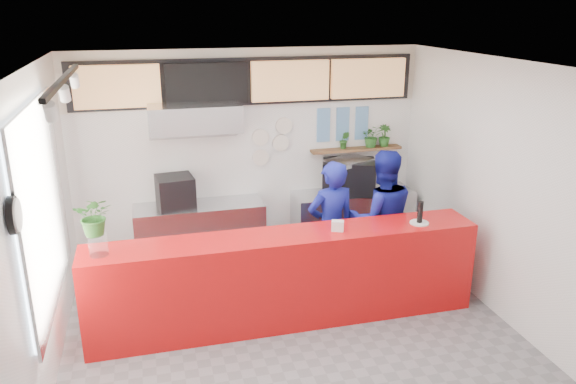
{
  "coord_description": "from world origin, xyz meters",
  "views": [
    {
      "loc": [
        -1.45,
        -5.25,
        3.56
      ],
      "look_at": [
        0.1,
        0.7,
        1.5
      ],
      "focal_mm": 35.0,
      "sensor_mm": 36.0,
      "label": 1
    }
  ],
  "objects_px": {
    "espresso_machine": "(348,176)",
    "staff_center": "(331,228)",
    "service_counter": "(286,278)",
    "panini_oven": "(175,192)",
    "pepper_mill": "(420,212)",
    "staff_right": "(381,219)"
  },
  "relations": [
    {
      "from": "espresso_machine",
      "to": "staff_right",
      "type": "relative_size",
      "value": 0.41
    },
    {
      "from": "panini_oven",
      "to": "espresso_machine",
      "type": "xyz_separation_m",
      "value": [
        2.52,
        0.0,
        0.03
      ]
    },
    {
      "from": "espresso_machine",
      "to": "staff_right",
      "type": "xyz_separation_m",
      "value": [
        0.01,
        -1.21,
        -0.22
      ]
    },
    {
      "from": "service_counter",
      "to": "espresso_machine",
      "type": "relative_size",
      "value": 5.89
    },
    {
      "from": "espresso_machine",
      "to": "pepper_mill",
      "type": "xyz_separation_m",
      "value": [
        0.2,
        -1.87,
        0.1
      ]
    },
    {
      "from": "espresso_machine",
      "to": "pepper_mill",
      "type": "relative_size",
      "value": 2.91
    },
    {
      "from": "panini_oven",
      "to": "pepper_mill",
      "type": "xyz_separation_m",
      "value": [
        2.72,
        -1.87,
        0.13
      ]
    },
    {
      "from": "staff_center",
      "to": "panini_oven",
      "type": "bearing_deg",
      "value": -39.05
    },
    {
      "from": "staff_right",
      "to": "pepper_mill",
      "type": "distance_m",
      "value": 0.76
    },
    {
      "from": "staff_center",
      "to": "pepper_mill",
      "type": "height_order",
      "value": "staff_center"
    },
    {
      "from": "espresso_machine",
      "to": "staff_right",
      "type": "distance_m",
      "value": 1.23
    },
    {
      "from": "service_counter",
      "to": "staff_center",
      "type": "xyz_separation_m",
      "value": [
        0.74,
        0.6,
        0.32
      ]
    },
    {
      "from": "panini_oven",
      "to": "espresso_machine",
      "type": "height_order",
      "value": "espresso_machine"
    },
    {
      "from": "service_counter",
      "to": "panini_oven",
      "type": "xyz_separation_m",
      "value": [
        -1.11,
        1.8,
        0.57
      ]
    },
    {
      "from": "service_counter",
      "to": "pepper_mill",
      "type": "height_order",
      "value": "pepper_mill"
    },
    {
      "from": "service_counter",
      "to": "espresso_machine",
      "type": "distance_m",
      "value": 2.36
    },
    {
      "from": "staff_right",
      "to": "service_counter",
      "type": "bearing_deg",
      "value": 30.24
    },
    {
      "from": "pepper_mill",
      "to": "espresso_machine",
      "type": "bearing_deg",
      "value": 96.0
    },
    {
      "from": "panini_oven",
      "to": "espresso_machine",
      "type": "relative_size",
      "value": 0.63
    },
    {
      "from": "espresso_machine",
      "to": "staff_center",
      "type": "distance_m",
      "value": 1.4
    },
    {
      "from": "panini_oven",
      "to": "staff_right",
      "type": "bearing_deg",
      "value": -32.03
    },
    {
      "from": "service_counter",
      "to": "staff_center",
      "type": "bearing_deg",
      "value": 38.84
    }
  ]
}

